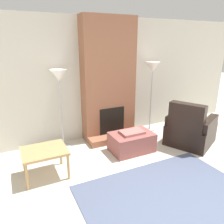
{
  "coord_description": "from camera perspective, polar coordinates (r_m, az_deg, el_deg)",
  "views": [
    {
      "loc": [
        -1.99,
        -1.34,
        2.09
      ],
      "look_at": [
        0.0,
        2.73,
        0.63
      ],
      "focal_mm": 35.0,
      "sensor_mm": 36.0,
      "label": 1
    }
  ],
  "objects": [
    {
      "name": "wall_back",
      "position": [
        4.92,
        -1.88,
        8.64
      ],
      "size": [
        7.52,
        0.06,
        2.6
      ],
      "primitive_type": "cube",
      "color": "beige",
      "rests_on": "ground_plane"
    },
    {
      "name": "armchair",
      "position": [
        4.9,
        19.59,
        -4.72
      ],
      "size": [
        1.2,
        1.17,
        0.96
      ],
      "rotation": [
        0.0,
        0.0,
        2.03
      ],
      "color": "black",
      "rests_on": "ground_plane"
    },
    {
      "name": "side_table",
      "position": [
        3.67,
        -17.24,
        -10.24
      ],
      "size": [
        0.69,
        0.58,
        0.47
      ],
      "color": "tan",
      "rests_on": "ground_plane"
    },
    {
      "name": "floor_lamp_left",
      "position": [
        4.3,
        -13.64,
        7.63
      ],
      "size": [
        0.33,
        0.33,
        1.6
      ],
      "color": "#ADADB2",
      "rests_on": "ground_plane"
    },
    {
      "name": "fireplace",
      "position": [
        4.74,
        -0.81,
        7.58
      ],
      "size": [
        1.17,
        0.62,
        2.6
      ],
      "color": "#935B42",
      "rests_on": "ground_plane"
    },
    {
      "name": "ottoman",
      "position": [
        4.39,
        5.16,
        -7.74
      ],
      "size": [
        0.83,
        0.55,
        0.43
      ],
      "color": "#8C4C47",
      "rests_on": "ground_plane"
    },
    {
      "name": "floor_lamp_right",
      "position": [
        5.2,
        10.54,
        10.1
      ],
      "size": [
        0.33,
        0.33,
        1.66
      ],
      "color": "#ADADB2",
      "rests_on": "ground_plane"
    },
    {
      "name": "area_rug",
      "position": [
        3.36,
        15.17,
        -21.06
      ],
      "size": [
        2.4,
        1.77,
        0.01
      ],
      "primitive_type": "cube",
      "color": "#4C5670",
      "rests_on": "ground_plane"
    }
  ]
}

